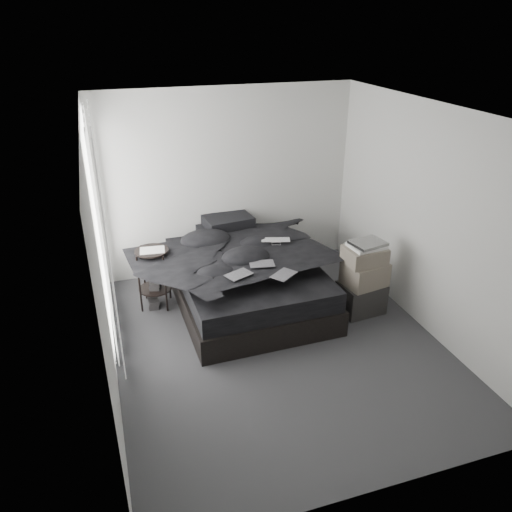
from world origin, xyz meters
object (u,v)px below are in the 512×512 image
object	(u,v)px
bed	(246,290)
side_stand	(154,278)
laptop	(276,236)
box_lower	(361,297)

from	to	relation	value
bed	side_stand	xyz separation A→B (m)	(-1.14, 0.27, 0.23)
bed	laptop	bearing A→B (deg)	7.50
bed	box_lower	bearing A→B (deg)	-28.44
side_stand	box_lower	size ratio (longest dim) A/B	1.48
laptop	side_stand	size ratio (longest dim) A/B	0.48
laptop	side_stand	bearing A→B (deg)	-170.47
box_lower	laptop	bearing A→B (deg)	139.96
bed	box_lower	world-z (taller)	box_lower
laptop	side_stand	world-z (taller)	laptop
side_stand	bed	bearing A→B (deg)	-13.25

